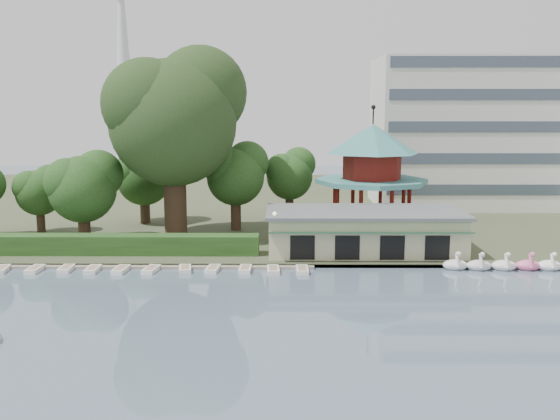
{
  "coord_description": "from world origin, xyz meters",
  "views": [
    {
      "loc": [
        2.34,
        -36.15,
        14.2
      ],
      "look_at": [
        2.0,
        18.0,
        5.0
      ],
      "focal_mm": 40.0,
      "sensor_mm": 36.0,
      "label": 1
    }
  ],
  "objects_px": {
    "boathouse": "(364,230)",
    "dock": "(122,266)",
    "pavilion": "(372,166)",
    "big_tree": "(175,113)"
  },
  "relations": [
    {
      "from": "boathouse",
      "to": "pavilion",
      "type": "relative_size",
      "value": 1.38
    },
    {
      "from": "dock",
      "to": "boathouse",
      "type": "distance_m",
      "value": 22.62
    },
    {
      "from": "boathouse",
      "to": "pavilion",
      "type": "xyz_separation_m",
      "value": [
        2.0,
        10.03,
        5.11
      ]
    },
    {
      "from": "dock",
      "to": "boathouse",
      "type": "xyz_separation_m",
      "value": [
        22.0,
        4.77,
        2.25
      ]
    },
    {
      "from": "boathouse",
      "to": "dock",
      "type": "bearing_deg",
      "value": -167.76
    },
    {
      "from": "pavilion",
      "to": "big_tree",
      "type": "relative_size",
      "value": 0.68
    },
    {
      "from": "pavilion",
      "to": "dock",
      "type": "bearing_deg",
      "value": -148.34
    },
    {
      "from": "dock",
      "to": "pavilion",
      "type": "relative_size",
      "value": 2.52
    },
    {
      "from": "boathouse",
      "to": "big_tree",
      "type": "xyz_separation_m",
      "value": [
        -18.82,
        6.24,
        10.96
      ]
    },
    {
      "from": "boathouse",
      "to": "pavilion",
      "type": "bearing_deg",
      "value": 78.72
    }
  ]
}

